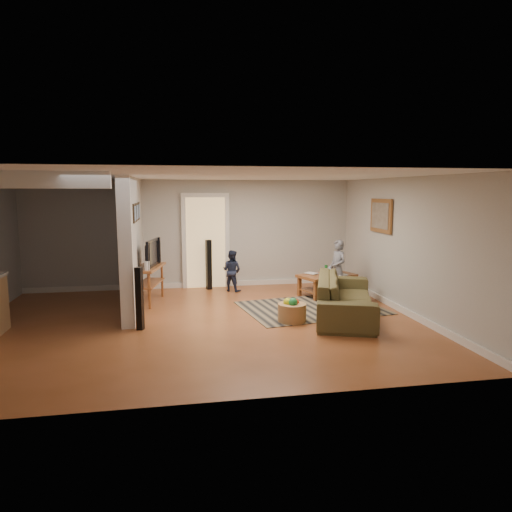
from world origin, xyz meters
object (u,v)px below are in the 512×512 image
at_px(coffee_table, 327,279).
at_px(toddler, 232,291).
at_px(speaker_left, 140,299).
at_px(child, 337,296).
at_px(speaker_right, 209,265).
at_px(sofa, 345,316).
at_px(toy_basket, 292,312).
at_px(tv_console, 149,270).

distance_m(coffee_table, toddler, 2.16).
distance_m(speaker_left, child, 4.37).
distance_m(coffee_table, child, 0.43).
xyz_separation_m(coffee_table, speaker_right, (-2.47, 1.08, 0.21)).
xyz_separation_m(speaker_right, toddler, (0.49, -0.30, -0.57)).
height_order(sofa, coffee_table, coffee_table).
xyz_separation_m(coffee_table, toy_basket, (-1.26, -1.83, -0.18)).
bearing_deg(sofa, child, 4.26).
bearing_deg(speaker_left, coffee_table, 46.67).
relative_size(toy_basket, toddler, 0.53).
distance_m(toy_basket, child, 2.24).
bearing_deg(tv_console, toy_basket, -24.49).
relative_size(speaker_left, child, 0.85).
bearing_deg(tv_console, coffee_table, 11.74).
distance_m(tv_console, speaker_left, 1.86).
relative_size(coffee_table, toy_basket, 2.75).
bearing_deg(speaker_right, speaker_left, -132.11).
distance_m(sofa, tv_console, 3.96).
bearing_deg(speaker_left, toddler, 75.93).
distance_m(sofa, child, 1.54).
distance_m(tv_console, toy_basket, 3.15).
xyz_separation_m(tv_console, child, (3.94, -0.16, -0.68)).
bearing_deg(sofa, toddler, 55.59).
bearing_deg(toy_basket, speaker_right, 112.59).
relative_size(coffee_table, toddler, 1.46).
bearing_deg(sofa, tv_console, 84.33).
xyz_separation_m(toy_basket, child, (1.45, 1.69, -0.18)).
distance_m(sofa, coffee_table, 1.67).
bearing_deg(coffee_table, tv_console, 179.55).
height_order(sofa, toy_basket, toy_basket).
relative_size(speaker_left, toddler, 1.11).
bearing_deg(child, speaker_left, -82.87).
relative_size(sofa, tv_console, 1.98).
distance_m(speaker_right, toy_basket, 3.17).
bearing_deg(tv_console, child, 9.85).
distance_m(speaker_left, speaker_right, 3.20).
height_order(coffee_table, child, coffee_table).
relative_size(tv_console, speaker_right, 1.09).
distance_m(tv_console, speaker_right, 1.66).
xyz_separation_m(sofa, toddler, (-1.76, 2.40, 0.00)).
bearing_deg(tv_console, toddler, 35.18).
xyz_separation_m(child, toddler, (-2.16, 0.91, 0.00)).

